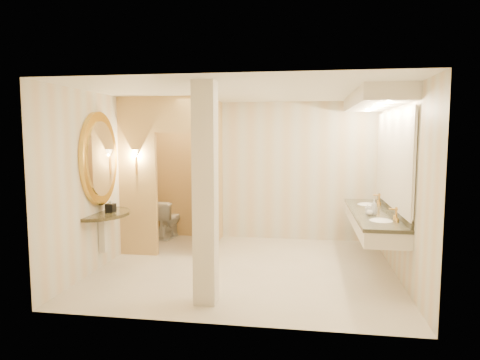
# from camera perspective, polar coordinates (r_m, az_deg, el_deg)

# --- Properties ---
(floor) EXTENTS (4.50, 4.50, 0.00)m
(floor) POSITION_cam_1_polar(r_m,az_deg,el_deg) (6.78, 0.75, -11.67)
(floor) COLOR beige
(floor) RESTS_ON ground
(ceiling) EXTENTS (4.50, 4.50, 0.00)m
(ceiling) POSITION_cam_1_polar(r_m,az_deg,el_deg) (6.49, 0.78, 11.67)
(ceiling) COLOR white
(ceiling) RESTS_ON wall_back
(wall_back) EXTENTS (4.50, 0.02, 2.70)m
(wall_back) POSITION_cam_1_polar(r_m,az_deg,el_deg) (8.47, 2.64, 1.22)
(wall_back) COLOR beige
(wall_back) RESTS_ON floor
(wall_front) EXTENTS (4.50, 0.02, 2.70)m
(wall_front) POSITION_cam_1_polar(r_m,az_deg,el_deg) (4.54, -2.74, -3.02)
(wall_front) COLOR beige
(wall_front) RESTS_ON floor
(wall_left) EXTENTS (0.02, 4.00, 2.70)m
(wall_left) POSITION_cam_1_polar(r_m,az_deg,el_deg) (7.16, -17.36, 0.05)
(wall_left) COLOR beige
(wall_left) RESTS_ON floor
(wall_right) EXTENTS (0.02, 4.00, 2.70)m
(wall_right) POSITION_cam_1_polar(r_m,az_deg,el_deg) (6.58, 20.57, -0.57)
(wall_right) COLOR beige
(wall_right) RESTS_ON floor
(toilet_closet) EXTENTS (1.50, 1.55, 2.70)m
(toilet_closet) POSITION_cam_1_polar(r_m,az_deg,el_deg) (7.67, -6.47, 0.94)
(toilet_closet) COLOR #DAB972
(toilet_closet) RESTS_ON floor
(wall_sconce) EXTENTS (0.14, 0.14, 0.42)m
(wall_sconce) POSITION_cam_1_polar(r_m,az_deg,el_deg) (7.39, -13.72, 3.31)
(wall_sconce) COLOR gold
(wall_sconce) RESTS_ON toilet_closet
(vanity) EXTENTS (0.75, 2.78, 2.09)m
(vanity) POSITION_cam_1_polar(r_m,az_deg,el_deg) (6.90, 17.78, 2.15)
(vanity) COLOR silver
(vanity) RESTS_ON floor
(console_shelf) EXTENTS (1.09, 1.09, 2.00)m
(console_shelf) POSITION_cam_1_polar(r_m,az_deg,el_deg) (6.88, -18.19, -0.22)
(console_shelf) COLOR black
(console_shelf) RESTS_ON floor
(pillar) EXTENTS (0.27, 0.27, 2.70)m
(pillar) POSITION_cam_1_polar(r_m,az_deg,el_deg) (5.17, -4.64, -1.92)
(pillar) COLOR silver
(pillar) RESTS_ON floor
(tissue_box) EXTENTS (0.14, 0.14, 0.13)m
(tissue_box) POSITION_cam_1_polar(r_m,az_deg,el_deg) (6.92, -16.86, -3.56)
(tissue_box) COLOR black
(tissue_box) RESTS_ON console_shelf
(toilet) EXTENTS (0.53, 0.80, 0.76)m
(toilet) POSITION_cam_1_polar(r_m,az_deg,el_deg) (8.75, -9.63, -5.12)
(toilet) COLOR white
(toilet) RESTS_ON floor
(soap_bottle_a) EXTENTS (0.08, 0.08, 0.15)m
(soap_bottle_a) POSITION_cam_1_polar(r_m,az_deg,el_deg) (6.73, 16.64, -3.73)
(soap_bottle_a) COLOR beige
(soap_bottle_a) RESTS_ON vanity
(soap_bottle_b) EXTENTS (0.12, 0.12, 0.12)m
(soap_bottle_b) POSITION_cam_1_polar(r_m,az_deg,el_deg) (6.61, 16.93, -4.03)
(soap_bottle_b) COLOR silver
(soap_bottle_b) RESTS_ON vanity
(soap_bottle_c) EXTENTS (0.10, 0.10, 0.23)m
(soap_bottle_c) POSITION_cam_1_polar(r_m,az_deg,el_deg) (6.70, 17.42, -3.44)
(soap_bottle_c) COLOR #C6B28C
(soap_bottle_c) RESTS_ON vanity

